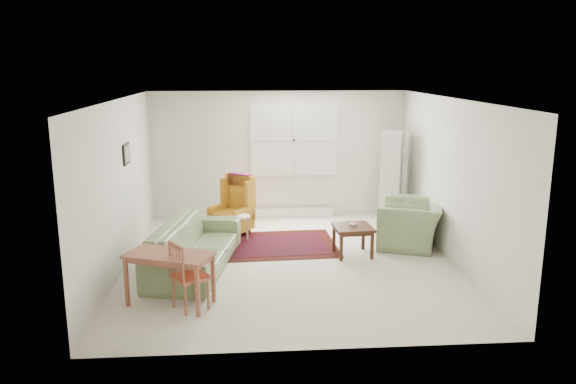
{
  "coord_description": "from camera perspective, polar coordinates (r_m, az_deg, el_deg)",
  "views": [
    {
      "loc": [
        -0.65,
        -8.21,
        2.98
      ],
      "look_at": [
        0.0,
        0.3,
        1.05
      ],
      "focal_mm": 35.0,
      "sensor_mm": 36.0,
      "label": 1
    }
  ],
  "objects": [
    {
      "name": "wingback_chair",
      "position": [
        10.06,
        -5.78,
        -1.36
      ],
      "size": [
        0.89,
        0.9,
        1.08
      ],
      "primitive_type": null,
      "rotation": [
        0.0,
        0.0,
        -0.63
      ],
      "color": "#C0841D",
      "rests_on": "ground"
    },
    {
      "name": "armchair",
      "position": [
        9.65,
        12.36,
        -2.74
      ],
      "size": [
        1.35,
        1.44,
        0.9
      ],
      "primitive_type": "imported",
      "rotation": [
        0.0,
        0.0,
        -1.92
      ],
      "color": "#738A5C",
      "rests_on": "ground"
    },
    {
      "name": "sofa",
      "position": [
        8.5,
        -9.46,
        -4.52
      ],
      "size": [
        1.35,
        2.52,
        0.96
      ],
      "primitive_type": "imported",
      "rotation": [
        0.0,
        0.0,
        1.39
      ],
      "color": "#738A5C",
      "rests_on": "ground"
    },
    {
      "name": "desk_chair",
      "position": [
        7.13,
        -9.92,
        -8.32
      ],
      "size": [
        0.54,
        0.54,
        0.88
      ],
      "primitive_type": null,
      "rotation": [
        0.0,
        0.0,
        2.16
      ],
      "color": "#95563C",
      "rests_on": "ground"
    },
    {
      "name": "desk",
      "position": [
        7.33,
        -11.87,
        -8.65
      ],
      "size": [
        1.19,
        0.9,
        0.68
      ],
      "primitive_type": null,
      "rotation": [
        0.0,
        0.0,
        -0.38
      ],
      "color": "#95563C",
      "rests_on": "ground"
    },
    {
      "name": "coffee_table",
      "position": [
        9.07,
        6.58,
        -4.9
      ],
      "size": [
        0.63,
        0.63,
        0.49
      ],
      "primitive_type": null,
      "rotation": [
        0.0,
        0.0,
        0.07
      ],
      "color": "#3D2013",
      "rests_on": "ground"
    },
    {
      "name": "cabinet",
      "position": [
        10.83,
        10.44,
        1.36
      ],
      "size": [
        0.59,
        0.79,
        1.76
      ],
      "primitive_type": null,
      "rotation": [
        0.0,
        0.0,
        -0.34
      ],
      "color": "white",
      "rests_on": "ground"
    },
    {
      "name": "room",
      "position": [
        8.62,
        0.17,
        1.21
      ],
      "size": [
        5.04,
        5.54,
        2.51
      ],
      "color": "beige",
      "rests_on": "ground"
    },
    {
      "name": "rug",
      "position": [
        9.54,
        -2.6,
        -5.38
      ],
      "size": [
        2.54,
        1.7,
        0.02
      ],
      "primitive_type": null,
      "rotation": [
        0.0,
        0.0,
        0.05
      ],
      "color": "black",
      "rests_on": "ground"
    },
    {
      "name": "stool",
      "position": [
        9.76,
        -4.87,
        -3.67
      ],
      "size": [
        0.35,
        0.35,
        0.46
      ],
      "primitive_type": null,
      "rotation": [
        0.0,
        0.0,
        -0.04
      ],
      "color": "white",
      "rests_on": "ground"
    }
  ]
}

